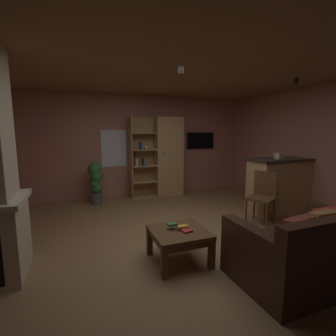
{
  "coord_description": "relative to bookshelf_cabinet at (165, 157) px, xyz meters",
  "views": [
    {
      "loc": [
        -1.36,
        -3.24,
        1.63
      ],
      "look_at": [
        0.0,
        0.4,
        1.05
      ],
      "focal_mm": 26.38,
      "sensor_mm": 36.0,
      "label": 1
    }
  ],
  "objects": [
    {
      "name": "dining_chair",
      "position": [
        0.96,
        -2.45,
        -0.45
      ],
      "size": [
        0.57,
        0.57,
        0.92
      ],
      "color": "brown",
      "rests_on": "ground"
    },
    {
      "name": "potted_floor_plant",
      "position": [
        -1.73,
        -0.21,
        -0.46
      ],
      "size": [
        0.33,
        0.32,
        0.94
      ],
      "color": "#4C4C51",
      "rests_on": "ground"
    },
    {
      "name": "leather_couch",
      "position": [
        0.21,
        -4.01,
        -0.67
      ],
      "size": [
        1.55,
        0.95,
        0.84
      ],
      "color": "#382116",
      "rests_on": "ground"
    },
    {
      "name": "ceiling",
      "position": [
        -0.75,
        -2.62,
        1.54
      ],
      "size": [
        5.96,
        5.72,
        0.02
      ],
      "primitive_type": "cube",
      "color": "#8E6B47"
    },
    {
      "name": "table_book_1",
      "position": [
        -0.91,
        -3.16,
        -0.53
      ],
      "size": [
        0.14,
        0.08,
        0.02
      ],
      "primitive_type": "cube",
      "rotation": [
        0.0,
        0.0,
        -0.02
      ],
      "color": "gold",
      "rests_on": "coffee_table"
    },
    {
      "name": "kitchen_bar_counter",
      "position": [
        1.78,
        -2.1,
        -0.43
      ],
      "size": [
        1.46,
        0.61,
        1.1
      ],
      "color": "tan",
      "rests_on": "ground"
    },
    {
      "name": "wall_mounted_tv",
      "position": [
        1.11,
        0.21,
        0.4
      ],
      "size": [
        0.79,
        0.06,
        0.45
      ],
      "color": "black"
    },
    {
      "name": "table_book_2",
      "position": [
        -1.02,
        -3.1,
        -0.51
      ],
      "size": [
        0.12,
        0.1,
        0.03
      ],
      "primitive_type": "cube",
      "rotation": [
        0.0,
        0.0,
        0.13
      ],
      "color": "#387247",
      "rests_on": "coffee_table"
    },
    {
      "name": "bookshelf_cabinet",
      "position": [
        0.0,
        0.0,
        0.0
      ],
      "size": [
        1.33,
        0.41,
        1.98
      ],
      "color": "tan",
      "rests_on": "ground"
    },
    {
      "name": "tissue_box",
      "position": [
        1.56,
        -2.16,
        0.18
      ],
      "size": [
        0.13,
        0.13,
        0.11
      ],
      "primitive_type": "cube",
      "rotation": [
        0.0,
        0.0,
        0.07
      ],
      "color": "#BFB299",
      "rests_on": "kitchen_bar_counter"
    },
    {
      "name": "floor",
      "position": [
        -0.75,
        -2.62,
        -0.99
      ],
      "size": [
        5.96,
        5.72,
        0.02
      ],
      "primitive_type": "cube",
      "color": "olive",
      "rests_on": "ground"
    },
    {
      "name": "window_pane_back",
      "position": [
        -1.24,
        0.24,
        0.24
      ],
      "size": [
        0.6,
        0.01,
        0.89
      ],
      "primitive_type": "cube",
      "color": "white"
    },
    {
      "name": "coffee_table",
      "position": [
        -0.96,
        -3.17,
        -0.65
      ],
      "size": [
        0.68,
        0.66,
        0.41
      ],
      "color": "brown",
      "rests_on": "ground"
    },
    {
      "name": "track_light_spot_1",
      "position": [
        -0.71,
        -2.63,
        1.46
      ],
      "size": [
        0.07,
        0.07,
        0.09
      ],
      "primitive_type": "cylinder",
      "color": "black"
    },
    {
      "name": "table_book_0",
      "position": [
        -0.89,
        -3.24,
        -0.56
      ],
      "size": [
        0.13,
        0.13,
        0.02
      ],
      "primitive_type": "cube",
      "rotation": [
        0.0,
        0.0,
        0.15
      ],
      "color": "#B22D2D",
      "rests_on": "coffee_table"
    },
    {
      "name": "track_light_spot_2",
      "position": [
        1.34,
        -2.65,
        1.46
      ],
      "size": [
        0.07,
        0.07,
        0.09
      ],
      "primitive_type": "cylinder",
      "color": "black"
    },
    {
      "name": "wall_right",
      "position": [
        2.26,
        -2.62,
        0.28
      ],
      "size": [
        0.06,
        5.72,
        2.52
      ],
      "primitive_type": "cube",
      "color": "#AD7060",
      "rests_on": "ground"
    },
    {
      "name": "wall_back",
      "position": [
        -0.75,
        0.27,
        0.28
      ],
      "size": [
        6.08,
        0.06,
        2.52
      ],
      "primitive_type": "cube",
      "color": "#AD7060",
      "rests_on": "ground"
    }
  ]
}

